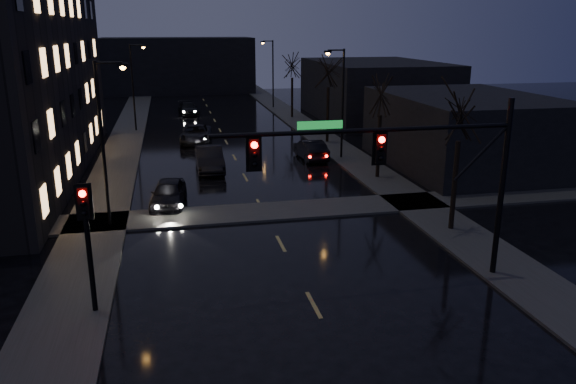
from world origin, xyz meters
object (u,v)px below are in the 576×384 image
oncoming_car_c (196,134)px  oncoming_car_d (188,108)px  lead_car (311,150)px  oncoming_car_a (168,193)px  oncoming_car_b (209,159)px

oncoming_car_c → oncoming_car_d: 16.35m
oncoming_car_d → lead_car: bearing=-76.8°
oncoming_car_a → oncoming_car_d: 33.90m
oncoming_car_b → oncoming_car_d: 26.36m
oncoming_car_b → lead_car: 7.85m
oncoming_car_b → oncoming_car_c: bearing=92.1°
oncoming_car_c → lead_car: bearing=-39.4°
oncoming_car_b → oncoming_car_d: oncoming_car_b is taller
oncoming_car_a → oncoming_car_d: oncoming_car_a is taller
oncoming_car_d → lead_car: (7.98, -24.44, 0.03)m
oncoming_car_c → lead_car: size_ratio=1.21×
lead_car → oncoming_car_b: bearing=11.3°
oncoming_car_a → oncoming_car_d: bearing=93.4°
oncoming_car_a → oncoming_car_b: (2.80, 7.45, 0.10)m
oncoming_car_d → oncoming_car_a: bearing=-99.0°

